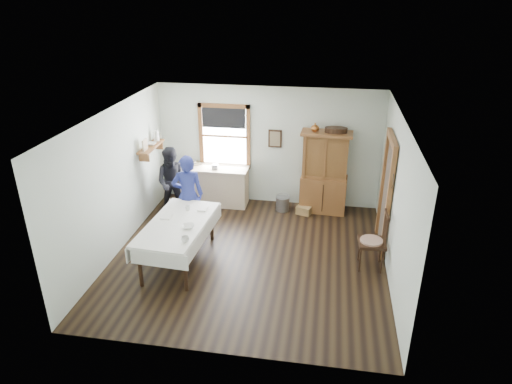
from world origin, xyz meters
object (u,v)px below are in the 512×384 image
woman_blue (188,198)px  figure_dark (173,184)px  dining_table (179,242)px  wicker_basket (304,210)px  pail (283,204)px  china_hutch (324,173)px  work_counter (215,185)px  spindle_chair (372,240)px

woman_blue → figure_dark: size_ratio=1.09×
dining_table → woman_blue: 1.12m
figure_dark → wicker_basket: bearing=-0.5°
pail → wicker_basket: bearing=-13.0°
china_hutch → figure_dark: 3.30m
work_counter → pail: work_counter is taller
figure_dark → pail: bearing=4.1°
work_counter → spindle_chair: (3.40, -2.14, 0.10)m
china_hutch → woman_blue: 3.03m
work_counter → figure_dark: size_ratio=1.09×
spindle_chair → figure_dark: 4.39m
work_counter → dining_table: bearing=-91.1°
china_hutch → pail: 1.17m
dining_table → wicker_basket: dining_table is taller
work_counter → dining_table: (-0.05, -2.50, -0.05)m
work_counter → china_hutch: bearing=0.3°
work_counter → dining_table: size_ratio=0.79×
wicker_basket → figure_dark: bearing=-170.7°
spindle_chair → pail: bearing=128.4°
figure_dark → spindle_chair: bearing=-29.1°
wicker_basket → figure_dark: figure_dark is taller
woman_blue → dining_table: bearing=79.5°
wicker_basket → woman_blue: woman_blue is taller
pail → china_hutch: bearing=8.1°
woman_blue → china_hutch: bearing=-167.8°
dining_table → wicker_basket: bearing=46.8°
spindle_chair → wicker_basket: (-1.31, 1.91, -0.46)m
work_counter → wicker_basket: bearing=-6.2°
dining_table → pail: 2.90m
work_counter → pail: (1.60, -0.11, -0.28)m
spindle_chair → pail: (-1.81, 2.02, -0.39)m
china_hutch → pail: size_ratio=5.65×
dining_table → spindle_chair: (3.45, 0.36, 0.16)m
dining_table → figure_dark: 1.96m
dining_table → spindle_chair: size_ratio=1.78×
china_hutch → figure_dark: size_ratio=1.28×
work_counter → woman_blue: size_ratio=1.00×
china_hutch → woman_blue: bearing=-148.0°
wicker_basket → woman_blue: bearing=-151.4°
work_counter → wicker_basket: size_ratio=5.02×
china_hutch → spindle_chair: 2.37m
work_counter → china_hutch: (2.48, 0.01, 0.47)m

